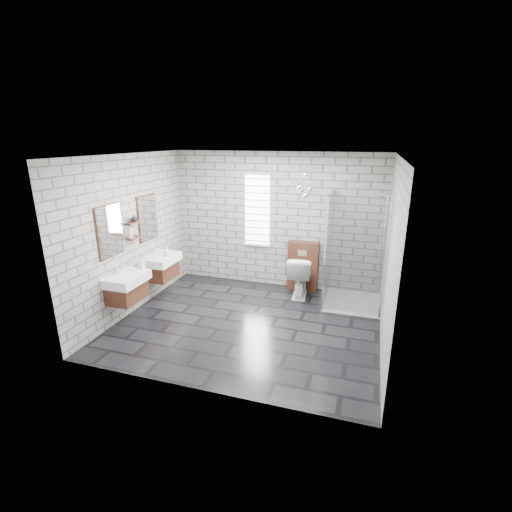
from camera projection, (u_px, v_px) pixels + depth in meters
The scene contains 20 objects.
floor at pixel (248, 323), 6.17m from camera, with size 4.20×3.60×0.02m, color black.
ceiling at pixel (247, 155), 5.34m from camera, with size 4.20×3.60×0.02m, color white.
wall_back at pixel (277, 221), 7.40m from camera, with size 4.20×0.02×2.70m, color #969691.
wall_front at pixel (195, 288), 4.12m from camera, with size 4.20×0.02×2.70m, color #969691.
wall_left at pixel (131, 235), 6.36m from camera, with size 0.02×3.60×2.70m, color #969691.
wall_right at pixel (391, 258), 5.16m from camera, with size 0.02×3.60×2.70m, color #969691.
vanity_left at pixel (125, 280), 5.98m from camera, with size 0.47×0.70×1.57m.
vanity_right at pixel (160, 260), 6.94m from camera, with size 0.47×0.70×1.57m.
shelf_lower at pixel (134, 238), 6.30m from camera, with size 0.14×0.30×0.03m, color #4B2517.
shelf_upper at pixel (132, 223), 6.22m from camera, with size 0.14×0.30×0.03m, color #4B2517.
window at pixel (257, 210), 7.43m from camera, with size 0.56×0.05×1.48m.
cistern_panel at pixel (303, 266), 7.39m from camera, with size 0.60×0.20×1.00m, color #4B2517.
flush_plate at pixel (303, 253), 7.21m from camera, with size 0.18×0.01×0.12m, color silver.
shower_enclosure at pixel (348, 280), 6.66m from camera, with size 1.00×1.00×2.03m.
pendant_cluster at pixel (304, 187), 6.61m from camera, with size 0.26×0.20×0.79m.
toilet at pixel (300, 275), 7.17m from camera, with size 0.45×0.78×0.80m, color white.
soap_bottle_a at pixel (142, 263), 6.20m from camera, with size 0.09×0.09×0.19m, color #B2B2B2.
soap_bottle_b at pixel (167, 251), 6.86m from camera, with size 0.13×0.13×0.17m, color #B2B2B2.
soap_bottle_c at pixel (130, 232), 6.18m from camera, with size 0.08×0.08×0.21m, color #B2B2B2.
vase at pixel (134, 218), 6.24m from camera, with size 0.11×0.11×0.11m, color #B2B2B2.
Camera 1 is at (1.79, -5.24, 2.95)m, focal length 26.00 mm.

